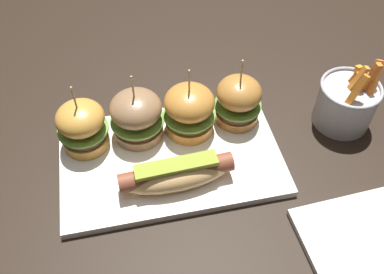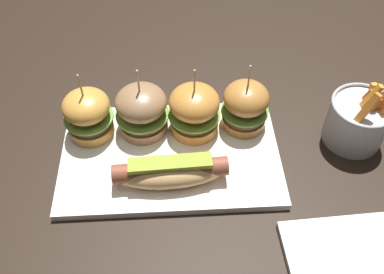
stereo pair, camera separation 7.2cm
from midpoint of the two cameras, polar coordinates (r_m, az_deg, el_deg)
The scene contains 8 objects.
ground_plane at distance 0.76m, azimuth -0.17°, elevation -2.95°, with size 3.00×3.00×0.00m, color black.
platter_main at distance 0.75m, azimuth -0.18°, elevation -2.62°, with size 0.38×0.24×0.01m, color white.
hot_dog at distance 0.69m, azimuth 0.14°, elevation -4.81°, with size 0.19×0.07×0.05m.
slider_far_left at distance 0.76m, azimuth -11.17°, elevation 2.90°, with size 0.09×0.09×0.14m.
slider_center_left at distance 0.75m, azimuth -4.04°, elevation 3.52°, with size 0.10×0.10×0.14m.
slider_center_right at distance 0.75m, azimuth 3.05°, elevation 3.49°, with size 0.09×0.09×0.14m.
slider_far_right at distance 0.77m, azimuth 9.82°, elevation 4.05°, with size 0.09×0.09×0.14m.
fries_bucket at distance 0.82m, azimuth 23.71°, elevation 1.91°, with size 0.11×0.11×0.14m.
Camera 2 is at (0.01, -0.47, 0.60)m, focal length 39.83 mm.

